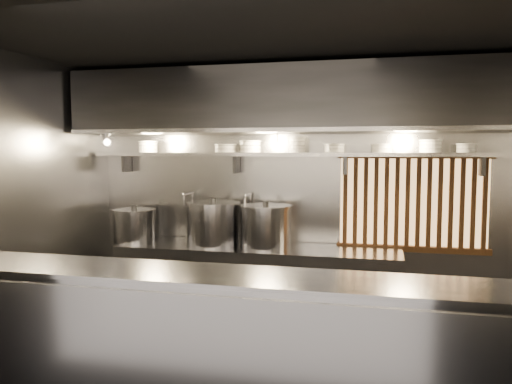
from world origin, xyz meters
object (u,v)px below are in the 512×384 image
at_px(stock_pot_right, 266,226).
at_px(stock_pot_mid, 213,223).
at_px(stock_pot_left, 134,225).
at_px(heat_lamp, 106,137).
at_px(pendant_bulb, 277,147).

bearing_deg(stock_pot_right, stock_pot_mid, 178.13).
bearing_deg(stock_pot_left, stock_pot_mid, 0.82).
distance_m(stock_pot_left, stock_pot_right, 1.52).
xyz_separation_m(heat_lamp, stock_pot_mid, (1.10, 0.29, -0.93)).
height_order(stock_pot_left, stock_pot_mid, stock_pot_mid).
bearing_deg(stock_pot_left, pendant_bulb, 2.62).
distance_m(pendant_bulb, stock_pot_left, 1.85).
distance_m(heat_lamp, pendant_bulb, 1.83).
height_order(stock_pot_left, stock_pot_right, stock_pot_right).
bearing_deg(stock_pot_right, pendant_bulb, 37.05).
distance_m(pendant_bulb, stock_pot_right, 0.85).
height_order(pendant_bulb, stock_pot_right, pendant_bulb).
relative_size(pendant_bulb, stock_pot_left, 0.31).
bearing_deg(pendant_bulb, stock_pot_left, -177.38).
height_order(heat_lamp, stock_pot_right, heat_lamp).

